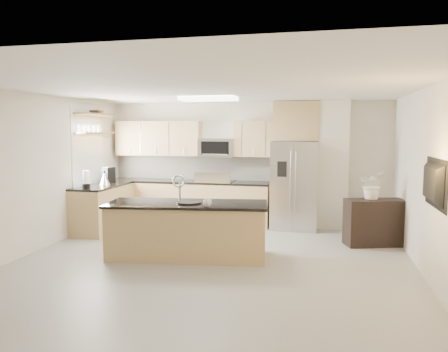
% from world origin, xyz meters
% --- Properties ---
extents(floor, '(6.50, 6.50, 0.00)m').
position_xyz_m(floor, '(0.00, 0.00, 0.00)').
color(floor, gray).
rests_on(floor, ground).
extents(ceiling, '(6.00, 6.50, 0.02)m').
position_xyz_m(ceiling, '(0.00, 0.00, 2.60)').
color(ceiling, white).
rests_on(ceiling, wall_back).
extents(wall_back, '(6.00, 0.02, 2.60)m').
position_xyz_m(wall_back, '(0.00, 3.25, 1.30)').
color(wall_back, beige).
rests_on(wall_back, floor).
extents(wall_front, '(6.00, 0.02, 2.60)m').
position_xyz_m(wall_front, '(0.00, -3.25, 1.30)').
color(wall_front, beige).
rests_on(wall_front, floor).
extents(wall_left, '(0.02, 6.50, 2.60)m').
position_xyz_m(wall_left, '(-3.00, 0.00, 1.30)').
color(wall_left, beige).
rests_on(wall_left, floor).
extents(wall_right, '(0.02, 6.50, 2.60)m').
position_xyz_m(wall_right, '(3.00, 0.00, 1.30)').
color(wall_right, beige).
rests_on(wall_right, floor).
extents(back_counter, '(3.55, 0.66, 1.44)m').
position_xyz_m(back_counter, '(-1.23, 2.93, 0.47)').
color(back_counter, tan).
rests_on(back_counter, floor).
extents(left_counter, '(0.66, 1.50, 0.92)m').
position_xyz_m(left_counter, '(-2.67, 1.85, 0.46)').
color(left_counter, tan).
rests_on(left_counter, floor).
extents(range, '(0.76, 0.64, 1.14)m').
position_xyz_m(range, '(-0.60, 2.92, 0.47)').
color(range, black).
rests_on(range, floor).
extents(upper_cabinets, '(3.50, 0.33, 0.75)m').
position_xyz_m(upper_cabinets, '(-1.30, 3.09, 1.83)').
color(upper_cabinets, tan).
rests_on(upper_cabinets, wall_back).
extents(microwave, '(0.76, 0.40, 0.40)m').
position_xyz_m(microwave, '(-0.60, 3.04, 1.63)').
color(microwave, '#AFAFB2').
rests_on(microwave, upper_cabinets).
extents(refrigerator, '(0.92, 0.78, 1.78)m').
position_xyz_m(refrigerator, '(1.06, 2.87, 0.89)').
color(refrigerator, '#AFAFB2').
rests_on(refrigerator, floor).
extents(partition_column, '(0.60, 0.30, 2.60)m').
position_xyz_m(partition_column, '(1.82, 3.10, 1.30)').
color(partition_column, white).
rests_on(partition_column, floor).
extents(window, '(0.04, 1.15, 1.65)m').
position_xyz_m(window, '(-2.98, 1.85, 1.65)').
color(window, white).
rests_on(window, wall_left).
extents(shelf_lower, '(0.30, 1.20, 0.04)m').
position_xyz_m(shelf_lower, '(-2.85, 1.95, 1.95)').
color(shelf_lower, brown).
rests_on(shelf_lower, wall_left).
extents(shelf_upper, '(0.30, 1.20, 0.04)m').
position_xyz_m(shelf_upper, '(-2.85, 1.95, 2.32)').
color(shelf_upper, brown).
rests_on(shelf_upper, wall_left).
extents(ceiling_fixture, '(1.00, 0.50, 0.06)m').
position_xyz_m(ceiling_fixture, '(-0.40, 1.60, 2.56)').
color(ceiling_fixture, white).
rests_on(ceiling_fixture, ceiling).
extents(island, '(2.61, 1.24, 1.29)m').
position_xyz_m(island, '(-0.45, 0.46, 0.44)').
color(island, tan).
rests_on(island, floor).
extents(credenza, '(1.09, 0.70, 0.81)m').
position_xyz_m(credenza, '(2.53, 1.86, 0.40)').
color(credenza, black).
rests_on(credenza, floor).
extents(cup, '(0.17, 0.17, 0.11)m').
position_xyz_m(cup, '(-0.05, 0.19, 0.92)').
color(cup, silver).
rests_on(cup, island).
extents(platter, '(0.44, 0.44, 0.02)m').
position_xyz_m(platter, '(-0.42, 0.45, 0.88)').
color(platter, black).
rests_on(platter, island).
extents(blender, '(0.15, 0.15, 0.34)m').
position_xyz_m(blender, '(-2.67, 1.27, 1.07)').
color(blender, black).
rests_on(blender, left_counter).
extents(kettle, '(0.22, 0.22, 0.28)m').
position_xyz_m(kettle, '(-2.62, 1.87, 1.04)').
color(kettle, '#AFAFB2').
rests_on(kettle, left_counter).
extents(coffee_maker, '(0.24, 0.26, 0.33)m').
position_xyz_m(coffee_maker, '(-2.69, 2.18, 1.08)').
color(coffee_maker, black).
rests_on(coffee_maker, left_counter).
extents(bowl, '(0.37, 0.37, 0.09)m').
position_xyz_m(bowl, '(-2.85, 2.06, 2.38)').
color(bowl, '#AFAFB2').
rests_on(bowl, shelf_upper).
extents(flower_vase, '(0.78, 0.70, 0.76)m').
position_xyz_m(flower_vase, '(2.48, 1.90, 1.19)').
color(flower_vase, white).
rests_on(flower_vase, credenza).
extents(television, '(0.14, 1.08, 0.62)m').
position_xyz_m(television, '(2.91, -0.20, 1.35)').
color(television, black).
rests_on(television, wall_right).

